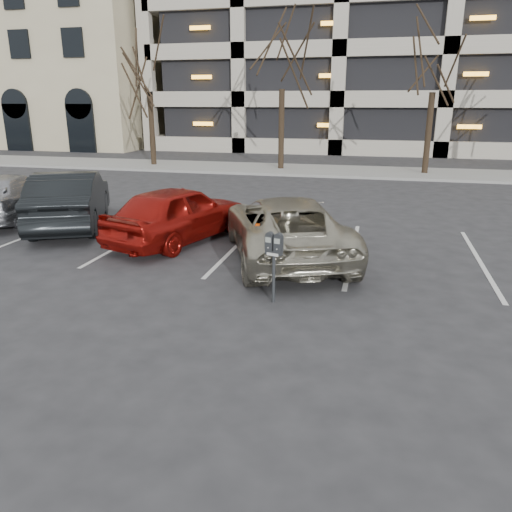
# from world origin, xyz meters

# --- Properties ---
(ground) EXTENTS (140.00, 140.00, 0.00)m
(ground) POSITION_xyz_m (0.00, 0.00, 0.00)
(ground) COLOR #28282B
(ground) RESTS_ON ground
(sidewalk) EXTENTS (80.00, 4.00, 0.12)m
(sidewalk) POSITION_xyz_m (0.00, 16.00, 0.06)
(sidewalk) COLOR gray
(sidewalk) RESTS_ON ground
(stall_lines) EXTENTS (16.90, 5.20, 0.00)m
(stall_lines) POSITION_xyz_m (-1.40, 2.30, 0.01)
(stall_lines) COLOR silver
(stall_lines) RESTS_ON ground
(office_building) EXTENTS (26.00, 16.20, 15.00)m
(office_building) POSITION_xyz_m (-28.00, 29.92, 7.49)
(office_building) COLOR tan
(office_building) RESTS_ON ground
(tree_a) EXTENTS (3.56, 3.56, 8.10)m
(tree_a) POSITION_xyz_m (-10.00, 16.00, 5.85)
(tree_a) COLOR black
(tree_a) RESTS_ON ground
(tree_b) EXTENTS (3.86, 3.86, 8.78)m
(tree_b) POSITION_xyz_m (-3.00, 16.00, 6.34)
(tree_b) COLOR black
(tree_b) RESTS_ON ground
(tree_c) EXTENTS (3.70, 3.70, 8.40)m
(tree_c) POSITION_xyz_m (4.00, 16.00, 6.07)
(tree_c) COLOR black
(tree_c) RESTS_ON ground
(parking_meter) EXTENTS (0.34, 0.20, 1.25)m
(parking_meter) POSITION_xyz_m (0.21, -1.12, 0.96)
(parking_meter) COLOR black
(parking_meter) RESTS_ON ground
(suv_silver) EXTENTS (4.00, 5.55, 1.41)m
(suv_silver) POSITION_xyz_m (-0.08, 1.57, 0.70)
(suv_silver) COLOR #AAA591
(suv_silver) RESTS_ON ground
(car_red) EXTENTS (2.92, 4.54, 1.44)m
(car_red) POSITION_xyz_m (-2.94, 2.27, 0.72)
(car_red) COLOR #9A130E
(car_red) RESTS_ON ground
(car_dark) EXTENTS (3.49, 5.02, 1.57)m
(car_dark) POSITION_xyz_m (-6.47, 2.98, 0.78)
(car_dark) COLOR black
(car_dark) RESTS_ON ground
(car_silver) EXTENTS (3.35, 5.01, 1.35)m
(car_silver) POSITION_xyz_m (-8.91, 3.41, 0.67)
(car_silver) COLOR #9C9EA4
(car_silver) RESTS_ON ground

